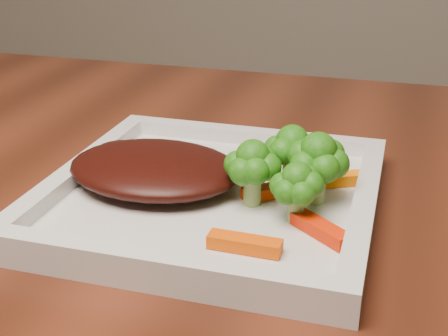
# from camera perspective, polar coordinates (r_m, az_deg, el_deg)

# --- Properties ---
(plate) EXTENTS (0.27, 0.27, 0.01)m
(plate) POSITION_cam_1_polar(r_m,az_deg,el_deg) (0.53, -1.03, -2.94)
(plate) COLOR silver
(plate) RESTS_ON dining_table
(steak) EXTENTS (0.16, 0.13, 0.03)m
(steak) POSITION_cam_1_polar(r_m,az_deg,el_deg) (0.54, -6.36, -0.04)
(steak) COLOR #350A08
(steak) RESTS_ON plate
(broccoli_0) EXTENTS (0.06, 0.06, 0.07)m
(broccoli_0) POSITION_cam_1_polar(r_m,az_deg,el_deg) (0.53, 6.22, 1.68)
(broccoli_0) COLOR #206210
(broccoli_0) RESTS_ON plate
(broccoli_1) EXTENTS (0.06, 0.06, 0.06)m
(broccoli_1) POSITION_cam_1_polar(r_m,az_deg,el_deg) (0.51, 8.53, 0.23)
(broccoli_1) COLOR #215C0F
(broccoli_1) RESTS_ON plate
(broccoli_2) EXTENTS (0.05, 0.05, 0.06)m
(broccoli_2) POSITION_cam_1_polar(r_m,az_deg,el_deg) (0.48, 6.69, -1.71)
(broccoli_2) COLOR #2D6911
(broccoli_2) RESTS_ON plate
(broccoli_3) EXTENTS (0.07, 0.07, 0.06)m
(broccoli_3) POSITION_cam_1_polar(r_m,az_deg,el_deg) (0.50, 2.63, -0.11)
(broccoli_3) COLOR #186310
(broccoli_3) RESTS_ON plate
(carrot_0) EXTENTS (0.05, 0.02, 0.01)m
(carrot_0) POSITION_cam_1_polar(r_m,az_deg,el_deg) (0.45, 1.90, -6.94)
(carrot_0) COLOR #E34C03
(carrot_0) RESTS_ON plate
(carrot_1) EXTENTS (0.05, 0.04, 0.01)m
(carrot_1) POSITION_cam_1_polar(r_m,az_deg,el_deg) (0.47, 8.83, -5.53)
(carrot_1) COLOR red
(carrot_1) RESTS_ON plate
(carrot_3) EXTENTS (0.05, 0.04, 0.01)m
(carrot_3) POSITION_cam_1_polar(r_m,az_deg,el_deg) (0.55, 11.01, -0.96)
(carrot_3) COLOR orange
(carrot_3) RESTS_ON plate
(carrot_4) EXTENTS (0.03, 0.05, 0.01)m
(carrot_4) POSITION_cam_1_polar(r_m,az_deg,el_deg) (0.57, 2.62, 0.14)
(carrot_4) COLOR orange
(carrot_4) RESTS_ON plate
(carrot_6) EXTENTS (0.05, 0.04, 0.01)m
(carrot_6) POSITION_cam_1_polar(r_m,az_deg,el_deg) (0.52, 4.45, -2.09)
(carrot_6) COLOR red
(carrot_6) RESTS_ON plate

